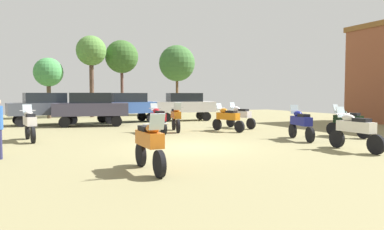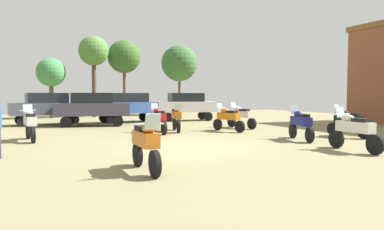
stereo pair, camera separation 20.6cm
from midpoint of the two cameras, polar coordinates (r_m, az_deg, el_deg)
name	(u,v)px [view 2 (the right image)]	position (r m, az deg, el deg)	size (l,w,h in m)	color
ground_plane	(190,147)	(13.28, 0.17, -5.05)	(44.00, 52.00, 0.02)	#817A52
motorcycle_1	(176,117)	(18.67, -2.15, -0.34)	(0.72, 2.10, 1.51)	black
motorcycle_2	(146,143)	(9.02, -6.61, -4.34)	(0.62, 2.10, 1.47)	black
motorcycle_4	(228,118)	(18.82, 5.99, -0.42)	(0.83, 2.13, 1.44)	black
motorcycle_5	(30,123)	(16.28, -23.72, -1.17)	(0.65, 2.20, 1.48)	black
motorcycle_6	(348,121)	(17.58, 23.58, -0.92)	(0.73, 2.06, 1.45)	black
motorcycle_7	(158,119)	(17.94, -4.95, -0.55)	(0.62, 2.25, 1.46)	black
motorcycle_8	(241,116)	(20.70, 7.98, -0.08)	(0.77, 2.19, 1.45)	black
motorcycle_9	(301,123)	(15.83, 17.02, -1.20)	(0.80, 2.20, 1.46)	black
motorcycle_10	(354,130)	(13.41, 24.48, -2.09)	(0.62, 2.28, 1.48)	black
car_1	(128,105)	(25.07, -9.73, 1.53)	(4.53, 2.47, 2.00)	black
car_2	(47,106)	(24.36, -21.57, 1.29)	(4.49, 2.32, 2.00)	black
car_3	(93,107)	(22.64, -15.05, 1.28)	(4.57, 2.59, 2.00)	black
car_4	(186,105)	(26.35, -0.75, 1.65)	(4.50, 2.36, 2.00)	black
tree_2	(124,57)	(33.07, -10.43, 8.91)	(2.90, 2.90, 6.68)	brown
tree_4	(179,63)	(34.43, -1.83, 8.08)	(3.38, 3.38, 6.51)	brown
tree_5	(51,73)	(31.07, -21.06, 6.18)	(2.27, 2.27, 4.80)	brown
tree_6	(94,52)	(31.74, -14.99, 9.48)	(2.47, 2.47, 6.77)	brown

